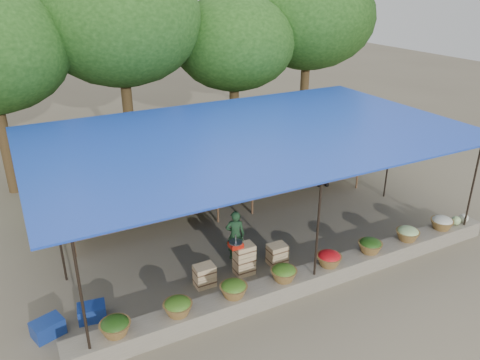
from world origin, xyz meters
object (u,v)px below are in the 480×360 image
weighing_scale (236,244)px  blue_crate_front (48,328)px  crate_counter (243,262)px  vendor_seated (235,235)px  blue_crate_back (92,312)px

weighing_scale → blue_crate_front: bearing=-179.1°
crate_counter → vendor_seated: 0.77m
vendor_seated → blue_crate_back: bearing=33.2°
weighing_scale → blue_crate_front: (-4.10, -0.07, -0.68)m
blue_crate_front → blue_crate_back: size_ratio=1.04×
vendor_seated → blue_crate_front: 4.52m
vendor_seated → blue_crate_back: size_ratio=2.38×
blue_crate_front → vendor_seated: bearing=-8.3°
blue_crate_front → blue_crate_back: bearing=-12.0°
blue_crate_front → blue_crate_back: (0.85, 0.09, -0.01)m
blue_crate_front → blue_crate_back: 0.86m
crate_counter → blue_crate_back: size_ratio=4.34×
crate_counter → vendor_seated: size_ratio=1.82×
vendor_seated → blue_crate_front: bearing=32.3°
blue_crate_front → blue_crate_back: blue_crate_front is taller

